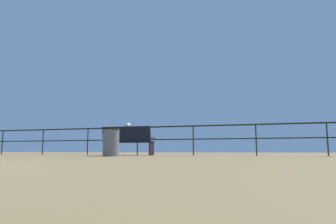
{
  "coord_description": "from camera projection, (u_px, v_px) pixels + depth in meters",
  "views": [
    {
      "loc": [
        4.34,
        -0.96,
        0.15
      ],
      "look_at": [
        1.34,
        8.77,
        1.5
      ],
      "focal_mm": 31.63,
      "sensor_mm": 36.0,
      "label": 1
    }
  ],
  "objects": [
    {
      "name": "pier_railing",
      "position": [
        138.0,
        134.0,
        11.04
      ],
      "size": [
        21.25,
        0.05,
        1.05
      ],
      "color": "black",
      "rests_on": "ground_plane"
    },
    {
      "name": "trash_bin",
      "position": [
        111.0,
        142.0,
        8.49
      ],
      "size": [
        0.48,
        0.48,
        0.8
      ],
      "color": "slate",
      "rests_on": "ground_plane"
    },
    {
      "name": "bench_near_left",
      "position": [
        128.0,
        140.0,
        10.41
      ],
      "size": [
        1.81,
        0.75,
        1.01
      ],
      "color": "black",
      "rests_on": "ground_plane"
    },
    {
      "name": "seagull_on_rail",
      "position": [
        128.0,
        125.0,
        11.22
      ],
      "size": [
        0.17,
        0.39,
        0.18
      ],
      "color": "white",
      "rests_on": "pier_railing"
    }
  ]
}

